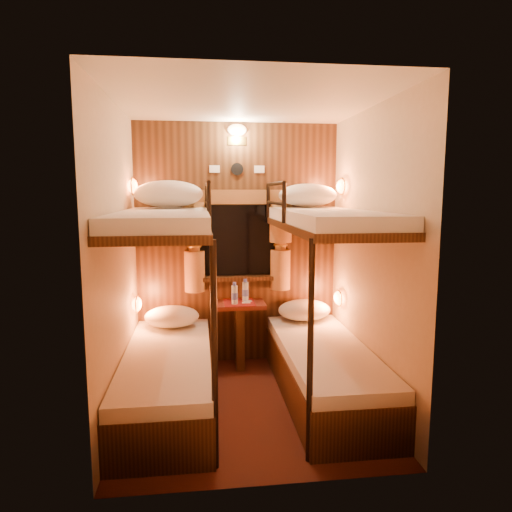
{
  "coord_description": "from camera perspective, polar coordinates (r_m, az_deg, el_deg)",
  "views": [
    {
      "loc": [
        -0.38,
        -3.51,
        1.73
      ],
      "look_at": [
        0.08,
        0.15,
        1.21
      ],
      "focal_mm": 32.0,
      "sensor_mm": 36.0,
      "label": 1
    }
  ],
  "objects": [
    {
      "name": "floor",
      "position": [
        3.93,
        -0.92,
        -18.06
      ],
      "size": [
        2.1,
        2.1,
        0.0
      ],
      "primitive_type": "plane",
      "color": "#38100F",
      "rests_on": "ground"
    },
    {
      "name": "ceiling",
      "position": [
        3.6,
        -1.01,
        18.78
      ],
      "size": [
        2.1,
        2.1,
        0.0
      ],
      "primitive_type": "plane",
      "rotation": [
        3.14,
        0.0,
        0.0
      ],
      "color": "silver",
      "rests_on": "wall_back"
    },
    {
      "name": "wall_back",
      "position": [
        4.61,
        -2.36,
        1.42
      ],
      "size": [
        2.4,
        0.0,
        2.4
      ],
      "primitive_type": "plane",
      "rotation": [
        1.57,
        0.0,
        0.0
      ],
      "color": "#C6B293",
      "rests_on": "floor"
    },
    {
      "name": "wall_front",
      "position": [
        2.55,
        1.59,
        -3.95
      ],
      "size": [
        2.4,
        0.0,
        2.4
      ],
      "primitive_type": "plane",
      "rotation": [
        -1.57,
        0.0,
        0.0
      ],
      "color": "#C6B293",
      "rests_on": "floor"
    },
    {
      "name": "wall_left",
      "position": [
        3.6,
        -16.97,
        -0.76
      ],
      "size": [
        0.0,
        2.4,
        2.4
      ],
      "primitive_type": "plane",
      "rotation": [
        1.57,
        0.0,
        1.57
      ],
      "color": "#C6B293",
      "rests_on": "floor"
    },
    {
      "name": "wall_right",
      "position": [
        3.81,
        14.17,
        -0.2
      ],
      "size": [
        0.0,
        2.4,
        2.4
      ],
      "primitive_type": "plane",
      "rotation": [
        1.57,
        0.0,
        -1.57
      ],
      "color": "#C6B293",
      "rests_on": "floor"
    },
    {
      "name": "back_panel",
      "position": [
        4.59,
        -2.35,
        1.4
      ],
      "size": [
        2.0,
        0.03,
        2.4
      ],
      "primitive_type": "cube",
      "color": "#321C0D",
      "rests_on": "floor"
    },
    {
      "name": "bunk_left",
      "position": [
        3.78,
        -11.03,
        -10.18
      ],
      "size": [
        0.72,
        1.9,
        1.82
      ],
      "color": "#321C0D",
      "rests_on": "floor"
    },
    {
      "name": "bunk_right",
      "position": [
        3.9,
        8.58,
        -9.51
      ],
      "size": [
        0.72,
        1.9,
        1.82
      ],
      "color": "#321C0D",
      "rests_on": "floor"
    },
    {
      "name": "window",
      "position": [
        4.56,
        -2.31,
        1.12
      ],
      "size": [
        1.0,
        0.12,
        0.79
      ],
      "color": "black",
      "rests_on": "back_panel"
    },
    {
      "name": "curtains",
      "position": [
        4.52,
        -2.28,
        2.11
      ],
      "size": [
        1.1,
        0.22,
        1.0
      ],
      "color": "olive",
      "rests_on": "back_panel"
    },
    {
      "name": "back_fixtures",
      "position": [
        4.56,
        -2.39,
        14.53
      ],
      "size": [
        0.54,
        0.09,
        0.48
      ],
      "color": "black",
      "rests_on": "back_panel"
    },
    {
      "name": "reading_lamps",
      "position": [
        4.26,
        -1.97,
        1.42
      ],
      "size": [
        2.0,
        0.2,
        1.25
      ],
      "color": "orange",
      "rests_on": "wall_left"
    },
    {
      "name": "table",
      "position": [
        4.57,
        -2.09,
        -8.7
      ],
      "size": [
        0.5,
        0.34,
        0.66
      ],
      "color": "maroon",
      "rests_on": "floor"
    },
    {
      "name": "bottle_left",
      "position": [
        4.42,
        -2.7,
        -4.87
      ],
      "size": [
        0.06,
        0.06,
        0.22
      ],
      "rotation": [
        0.0,
        0.0,
        0.1
      ],
      "color": "#99BFE5",
      "rests_on": "table"
    },
    {
      "name": "bottle_right",
      "position": [
        4.55,
        -1.34,
        -4.46
      ],
      "size": [
        0.06,
        0.06,
        0.22
      ],
      "rotation": [
        0.0,
        0.0,
        0.01
      ],
      "color": "#99BFE5",
      "rests_on": "table"
    },
    {
      "name": "sachet_a",
      "position": [
        4.48,
        -1.22,
        -5.87
      ],
      "size": [
        0.09,
        0.07,
        0.01
      ],
      "primitive_type": "cube",
      "rotation": [
        0.0,
        0.0,
        -0.08
      ],
      "color": "silver",
      "rests_on": "table"
    },
    {
      "name": "sachet_b",
      "position": [
        4.54,
        -1.06,
        -5.68
      ],
      "size": [
        0.09,
        0.07,
        0.01
      ],
      "primitive_type": "cube",
      "rotation": [
        0.0,
        0.0,
        0.12
      ],
      "color": "silver",
      "rests_on": "table"
    },
    {
      "name": "pillow_lower_left",
      "position": [
        4.43,
        -10.47,
        -7.46
      ],
      "size": [
        0.51,
        0.37,
        0.2
      ],
      "primitive_type": "ellipsoid",
      "color": "white",
      "rests_on": "bunk_left"
    },
    {
      "name": "pillow_lower_right",
      "position": [
        4.61,
        6.06,
        -6.72
      ],
      "size": [
        0.53,
        0.38,
        0.21
      ],
      "primitive_type": "ellipsoid",
      "color": "white",
      "rests_on": "bunk_right"
    },
    {
      "name": "pillow_upper_left",
      "position": [
        4.22,
        -10.9,
        7.63
      ],
      "size": [
        0.62,
        0.44,
        0.24
      ],
      "primitive_type": "ellipsoid",
      "color": "white",
      "rests_on": "bunk_left"
    },
    {
      "name": "pillow_upper_right",
      "position": [
        4.4,
        6.46,
        7.56
      ],
      "size": [
        0.56,
        0.4,
        0.22
      ],
      "primitive_type": "ellipsoid",
      "color": "white",
      "rests_on": "bunk_right"
    }
  ]
}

